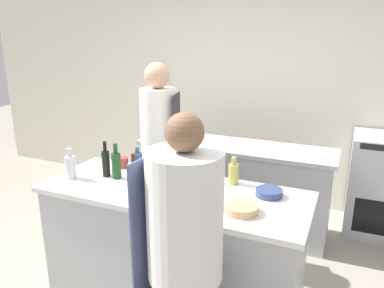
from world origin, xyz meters
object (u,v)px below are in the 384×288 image
object	(u,v)px
chef_at_prep_near	(185,265)
bottle_water	(106,163)
bottle_cooking_oil	(134,178)
bowl_prep_small	(269,193)
bowl_mixing_large	(202,176)
bottle_olive_oil	(116,165)
bottle_wine	(71,166)
bottle_vinegar	(234,173)
cup	(123,162)
stockpot	(177,127)
bottle_sauce	(138,160)
bowl_ceramic_blue	(241,208)
chef_at_stove	(160,158)

from	to	relation	value
chef_at_prep_near	bottle_water	xyz separation A→B (m)	(-1.00, 0.71, 0.21)
bottle_cooking_oil	bowl_prep_small	xyz separation A→B (m)	(0.88, 0.34, -0.09)
chef_at_prep_near	bowl_mixing_large	distance (m)	0.95
bottle_olive_oil	bottle_wine	size ratio (longest dim) A/B	1.15
bottle_cooking_oil	bottle_vinegar	bearing A→B (deg)	38.14
chef_at_prep_near	cup	size ratio (longest dim) A/B	17.54
bowl_prep_small	stockpot	size ratio (longest dim) A/B	0.72
bottle_vinegar	bottle_sauce	size ratio (longest dim) A/B	1.15
bottle_water	bowl_ceramic_blue	world-z (taller)	bottle_water
bottle_cooking_oil	bottle_sauce	distance (m)	0.53
bottle_olive_oil	stockpot	xyz separation A→B (m)	(-0.12, 1.33, -0.01)
bottle_vinegar	stockpot	xyz separation A→B (m)	(-0.99, 1.07, 0.01)
stockpot	bottle_water	bearing A→B (deg)	-89.23
bottle_sauce	bowl_prep_small	distance (m)	1.14
bottle_wine	bottle_water	xyz separation A→B (m)	(0.23, 0.14, 0.02)
bowl_prep_small	bottle_water	bearing A→B (deg)	-173.76
bowl_mixing_large	bowl_ceramic_blue	bearing A→B (deg)	-41.66
bottle_wine	bowl_ceramic_blue	world-z (taller)	bottle_wine
bowl_prep_small	bowl_ceramic_blue	xyz separation A→B (m)	(-0.11, -0.31, 0.00)
chef_at_stove	bottle_water	size ratio (longest dim) A/B	6.16
chef_at_prep_near	bottle_sauce	world-z (taller)	chef_at_prep_near
cup	chef_at_prep_near	bearing A→B (deg)	-42.83
bottle_sauce	stockpot	world-z (taller)	stockpot
bottle_olive_oil	chef_at_stove	bearing A→B (deg)	84.95
bottle_olive_oil	bowl_ceramic_blue	distance (m)	1.08
chef_at_prep_near	bottle_water	world-z (taller)	chef_at_prep_near
cup	bowl_prep_small	bearing A→B (deg)	-3.84
bowl_prep_small	bowl_mixing_large	bearing A→B (deg)	173.36
chef_at_prep_near	bowl_mixing_large	bearing A→B (deg)	23.02
bottle_wine	bowl_mixing_large	distance (m)	1.02
bottle_sauce	bowl_mixing_large	bearing A→B (deg)	-5.73
chef_at_stove	bowl_mixing_large	xyz separation A→B (m)	(0.58, -0.40, 0.06)
bottle_cooking_oil	cup	xyz separation A→B (m)	(-0.38, 0.43, -0.08)
bottle_cooking_oil	bottle_sauce	xyz separation A→B (m)	(-0.26, 0.46, -0.05)
bottle_cooking_oil	stockpot	world-z (taller)	bottle_cooking_oil
bottle_olive_oil	bottle_vinegar	size ratio (longest dim) A/B	1.33
bottle_sauce	bowl_ceramic_blue	world-z (taller)	bottle_sauce
bottle_vinegar	stockpot	size ratio (longest dim) A/B	0.81
bowl_mixing_large	cup	size ratio (longest dim) A/B	2.20
bottle_sauce	stockpot	bearing A→B (deg)	97.76
bowl_mixing_large	cup	world-z (taller)	cup
chef_at_prep_near	bottle_olive_oil	distance (m)	1.17
bottle_cooking_oil	cup	bearing A→B (deg)	132.09
bottle_cooking_oil	bowl_prep_small	bearing A→B (deg)	21.21
cup	stockpot	distance (m)	1.11
bottle_wine	bowl_prep_small	distance (m)	1.52
chef_at_stove	bottle_sauce	distance (m)	0.35
bowl_prep_small	stockpot	world-z (taller)	stockpot
bottle_sauce	bowl_prep_small	bearing A→B (deg)	-6.16
bottle_sauce	bowl_ceramic_blue	bearing A→B (deg)	-22.96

